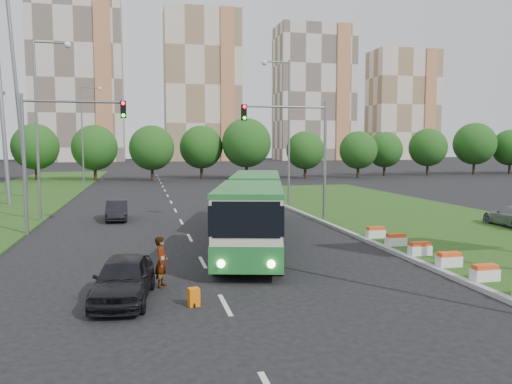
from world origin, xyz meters
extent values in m
plane|color=black|center=(0.00, 0.00, 0.00)|extent=(360.00, 360.00, 0.00)
cube|color=#264C15|center=(13.00, 8.00, 0.07)|extent=(14.00, 60.00, 0.15)
cube|color=#9B9B9B|center=(6.05, 8.00, 0.09)|extent=(0.30, 60.00, 0.18)
cylinder|color=gray|center=(6.40, 10.00, 4.00)|extent=(0.20, 0.20, 8.00)
cylinder|color=gray|center=(3.65, 10.00, 7.60)|extent=(5.50, 0.14, 0.14)
cube|color=black|center=(0.90, 10.00, 7.20)|extent=(0.32, 0.32, 1.00)
cylinder|color=gray|center=(-12.00, 9.00, 4.00)|extent=(0.20, 0.20, 8.00)
cylinder|color=gray|center=(-9.25, 9.00, 7.60)|extent=(5.50, 0.14, 0.14)
cube|color=black|center=(-6.50, 9.00, 7.20)|extent=(0.32, 0.32, 1.00)
cube|color=beige|center=(-25.00, 150.00, 26.00)|extent=(28.00, 15.00, 52.00)
cube|color=beige|center=(15.00, 150.00, 25.00)|extent=(25.00, 15.00, 50.00)
cube|color=beige|center=(55.00, 150.00, 23.50)|extent=(27.00, 15.00, 47.00)
cube|color=beige|center=(90.00, 150.00, 20.00)|extent=(24.00, 14.00, 40.00)
cube|color=beige|center=(0.13, -0.56, 1.87)|extent=(2.68, 7.39, 2.89)
cube|color=beige|center=(0.13, 8.91, 1.87)|extent=(2.68, 9.00, 2.89)
cylinder|color=black|center=(0.13, 3.77, 1.82)|extent=(2.68, 1.34, 2.68)
cube|color=#1F6F2E|center=(0.13, -0.56, 0.91)|extent=(2.76, 7.44, 1.02)
cube|color=#1F6F2E|center=(0.13, 8.91, 0.91)|extent=(2.76, 9.05, 1.02)
cube|color=black|center=(0.13, -0.56, 2.36)|extent=(2.76, 7.44, 1.12)
cube|color=black|center=(0.13, 8.91, 2.36)|extent=(2.76, 9.05, 1.12)
imported|color=black|center=(-6.17, -4.80, 0.74)|extent=(2.29, 4.54, 1.48)
imported|color=black|center=(-7.25, 13.82, 0.66)|extent=(1.48, 4.04, 1.32)
imported|color=gray|center=(-4.89, -3.43, 0.91)|extent=(0.62, 0.77, 1.83)
cube|color=orange|center=(-3.99, -5.90, 0.29)|extent=(0.34, 0.29, 0.59)
cylinder|color=black|center=(-3.99, -6.04, 0.07)|extent=(0.04, 0.14, 0.14)
camera|label=1|loc=(-5.52, -21.42, 5.09)|focal=35.00mm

